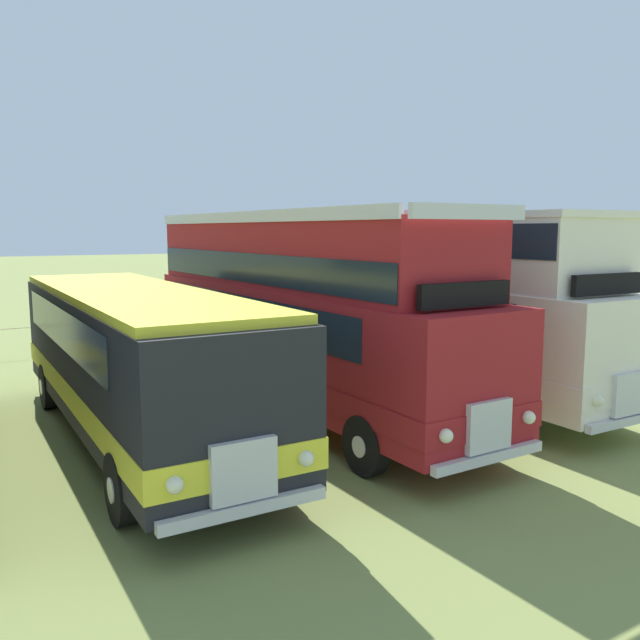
# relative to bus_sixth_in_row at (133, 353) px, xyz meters

# --- Properties ---
(bus_sixth_in_row) EXTENTS (2.78, 10.60, 2.99)m
(bus_sixth_in_row) POSITION_rel_bus_sixth_in_row_xyz_m (0.00, 0.00, 0.00)
(bus_sixth_in_row) COLOR black
(bus_sixth_in_row) RESTS_ON ground
(bus_seventh_in_row) EXTENTS (3.11, 11.72, 4.52)m
(bus_seventh_in_row) POSITION_rel_bus_sixth_in_row_xyz_m (3.88, 0.51, 0.61)
(bus_seventh_in_row) COLOR maroon
(bus_seventh_in_row) RESTS_ON ground
(bus_eighth_in_row) EXTENTS (2.76, 10.97, 4.49)m
(bus_eighth_in_row) POSITION_rel_bus_sixth_in_row_xyz_m (7.77, 0.39, 0.72)
(bus_eighth_in_row) COLOR silver
(bus_eighth_in_row) RESTS_ON ground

